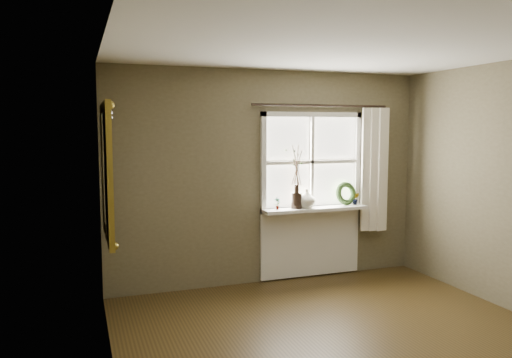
{
  "coord_description": "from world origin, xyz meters",
  "views": [
    {
      "loc": [
        -2.22,
        -3.41,
        1.91
      ],
      "look_at": [
        -0.44,
        1.55,
        1.36
      ],
      "focal_mm": 35.0,
      "sensor_mm": 36.0,
      "label": 1
    }
  ],
  "objects_px": {
    "dark_jug": "(296,200)",
    "gilt_mirror": "(106,172)",
    "wreath": "(346,196)",
    "cream_vase": "(306,198)"
  },
  "relations": [
    {
      "from": "cream_vase",
      "to": "wreath",
      "type": "distance_m",
      "value": 0.58
    },
    {
      "from": "wreath",
      "to": "gilt_mirror",
      "type": "distance_m",
      "value": 3.07
    },
    {
      "from": "wreath",
      "to": "dark_jug",
      "type": "bearing_deg",
      "value": 174.75
    },
    {
      "from": "dark_jug",
      "to": "gilt_mirror",
      "type": "height_order",
      "value": "gilt_mirror"
    },
    {
      "from": "wreath",
      "to": "cream_vase",
      "type": "bearing_deg",
      "value": 175.51
    },
    {
      "from": "dark_jug",
      "to": "cream_vase",
      "type": "relative_size",
      "value": 0.83
    },
    {
      "from": "cream_vase",
      "to": "dark_jug",
      "type": "bearing_deg",
      "value": 180.0
    },
    {
      "from": "dark_jug",
      "to": "wreath",
      "type": "distance_m",
      "value": 0.71
    },
    {
      "from": "dark_jug",
      "to": "cream_vase",
      "type": "bearing_deg",
      "value": 0.0
    },
    {
      "from": "dark_jug",
      "to": "gilt_mirror",
      "type": "xyz_separation_m",
      "value": [
        -2.26,
        -0.59,
        0.47
      ]
    }
  ]
}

